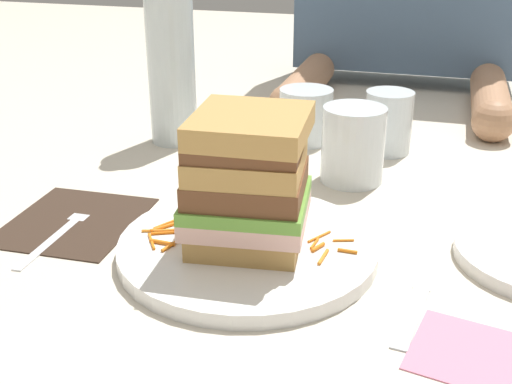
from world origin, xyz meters
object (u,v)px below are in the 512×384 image
at_px(fork, 64,227).
at_px(empty_tumbler_1, 306,116).
at_px(sandwich, 248,181).
at_px(napkin_pink, 476,354).
at_px(main_plate, 248,248).
at_px(napkin_dark, 75,220).
at_px(knife, 421,290).
at_px(empty_tumbler_0, 388,122).
at_px(juice_glass, 353,148).
at_px(water_bottle, 171,57).

bearing_deg(fork, empty_tumbler_1, 62.25).
distance_m(sandwich, empty_tumbler_1, 0.35).
xyz_separation_m(empty_tumbler_1, napkin_pink, (0.23, -0.45, -0.04)).
distance_m(main_plate, napkin_dark, 0.20).
height_order(main_plate, knife, main_plate).
relative_size(fork, napkin_pink, 1.73).
bearing_deg(empty_tumbler_0, juice_glass, -104.93).
height_order(fork, knife, fork).
bearing_deg(juice_glass, sandwich, -107.58).
bearing_deg(knife, sandwich, 173.15).
xyz_separation_m(juice_glass, empty_tumbler_0, (0.03, 0.12, 0.00)).
distance_m(water_bottle, napkin_pink, 0.59).
height_order(water_bottle, empty_tumbler_0, water_bottle).
bearing_deg(water_bottle, empty_tumbler_0, 7.63).
bearing_deg(empty_tumbler_0, water_bottle, -172.37).
height_order(main_plate, juice_glass, juice_glass).
bearing_deg(sandwich, empty_tumbler_1, 92.94).
relative_size(juice_glass, empty_tumbler_1, 1.22).
height_order(main_plate, fork, main_plate).
distance_m(empty_tumbler_0, napkin_pink, 0.46).
bearing_deg(empty_tumbler_0, knife, -79.16).
bearing_deg(fork, napkin_pink, -13.11).
distance_m(fork, empty_tumbler_1, 0.40).
distance_m(sandwich, napkin_dark, 0.22).
distance_m(sandwich, napkin_pink, 0.25).
distance_m(napkin_dark, water_bottle, 0.30).
xyz_separation_m(main_plate, empty_tumbler_0, (0.10, 0.34, 0.04)).
bearing_deg(empty_tumbler_1, fork, -117.75).
height_order(knife, juice_glass, juice_glass).
bearing_deg(water_bottle, sandwich, -55.70).
bearing_deg(juice_glass, napkin_pink, -65.68).
height_order(water_bottle, empty_tumbler_1, water_bottle).
relative_size(knife, empty_tumbler_0, 2.32).
bearing_deg(napkin_pink, knife, 118.99).
bearing_deg(napkin_pink, water_bottle, 136.27).
height_order(knife, napkin_pink, same).
relative_size(juice_glass, napkin_pink, 0.99).
distance_m(main_plate, fork, 0.20).
distance_m(napkin_dark, fork, 0.02).
bearing_deg(water_bottle, napkin_pink, -43.73).
distance_m(sandwich, water_bottle, 0.36).
relative_size(fork, knife, 0.83).
bearing_deg(fork, knife, -2.37).
height_order(fork, empty_tumbler_0, empty_tumbler_0).
height_order(sandwich, napkin_dark, sandwich).
height_order(empty_tumbler_0, napkin_pink, empty_tumbler_0).
distance_m(juice_glass, empty_tumbler_0, 0.12).
xyz_separation_m(fork, juice_glass, (0.27, 0.22, 0.04)).
distance_m(knife, napkin_pink, 0.09).
height_order(sandwich, napkin_pink, sandwich).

